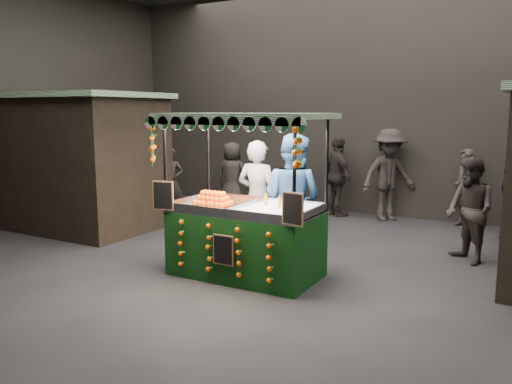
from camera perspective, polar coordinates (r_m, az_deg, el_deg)
The scene contains 13 objects.
ground at distance 7.23m, azimuth -0.08°, elevation -9.29°, with size 12.00×12.00×0.00m, color black.
market_hall at distance 6.95m, azimuth -0.09°, elevation 18.23°, with size 12.10×10.10×5.05m.
neighbour_stall_left at distance 10.48m, azimuth -18.72°, elevation 3.29°, with size 3.00×2.20×2.60m.
juice_stall at distance 7.05m, azimuth -1.20°, elevation -3.90°, with size 2.31×1.36×2.24m.
vendor_grey at distance 8.02m, azimuth 0.16°, elevation -0.72°, with size 0.69×0.47×1.83m.
vendor_blue at distance 7.56m, azimuth 4.06°, elevation -0.88°, with size 1.02×0.84×1.95m.
shopper_0 at distance 11.07m, azimuth -9.50°, elevation 1.05°, with size 0.66×0.59×1.51m.
shopper_1 at distance 8.29m, azimuth 22.69°, elevation -1.89°, with size 0.97×0.98×1.60m.
shopper_2 at distance 10.74m, azimuth 4.46°, elevation 1.28°, with size 1.03×0.88×1.65m.
shopper_3 at distance 10.96m, azimuth 14.53°, elevation 1.84°, with size 1.35×1.39×1.91m.
shopper_4 at distance 11.93m, azimuth -2.67°, elevation 1.83°, with size 0.79×0.55×1.55m.
shopper_6 at distance 10.76m, azimuth 22.09°, elevation 0.37°, with size 0.61×0.67×1.55m.
shopper_7 at distance 11.21m, azimuth 9.06°, elevation 1.74°, with size 1.04×1.00×1.74m.
Camera 1 is at (3.36, -5.98, 2.27)m, focal length 35.97 mm.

